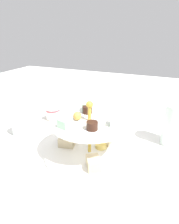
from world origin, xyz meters
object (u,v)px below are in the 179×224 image
tiered_serving_stand (90,139)px  water_glass_short_left (21,126)px  butter_knife_right (108,113)px  water_glass_tall_right (174,125)px  teacup_with_saucer (53,115)px

tiered_serving_stand → water_glass_short_left: bearing=86.0°
water_glass_short_left → butter_knife_right: bearing=-36.5°
water_glass_short_left → butter_knife_right: size_ratio=0.39×
tiered_serving_stand → water_glass_tall_right: size_ratio=1.98×
water_glass_tall_right → teacup_with_saucer: bearing=89.5°
water_glass_short_left → butter_knife_right: (0.30, -0.23, -0.03)m
water_glass_tall_right → butter_knife_right: 0.33m
water_glass_tall_right → teacup_with_saucer: water_glass_tall_right is taller
tiered_serving_stand → water_glass_short_left: tiered_serving_stand is taller
water_glass_short_left → water_glass_tall_right: bearing=-74.0°
tiered_serving_stand → butter_knife_right: tiered_serving_stand is taller
tiered_serving_stand → water_glass_tall_right: (0.16, -0.22, 0.02)m
water_glass_short_left → butter_knife_right: water_glass_short_left is taller
water_glass_tall_right → water_glass_short_left: water_glass_tall_right is taller
water_glass_short_left → teacup_with_saucer: 0.15m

